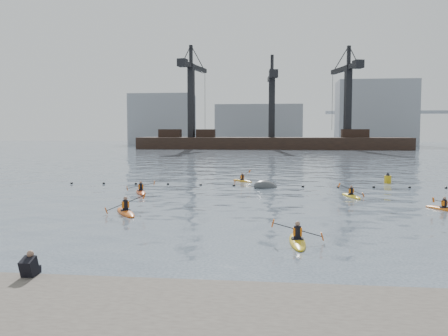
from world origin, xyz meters
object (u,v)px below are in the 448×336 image
Objects in this scene: kayaker_3 at (351,195)px; mooring_buoy at (266,188)px; kayaker_4 at (444,208)px; kayaker_5 at (242,180)px; nav_buoy at (388,179)px; kayaker_2 at (141,192)px; kayaker_1 at (297,240)px; kayaker_0 at (126,211)px.

mooring_buoy is at bearing 126.52° from kayaker_3.
kayaker_5 is at bearing -77.97° from kayaker_4.
nav_buoy is at bearing 48.26° from kayaker_3.
kayaker_3 reaches higher than nav_buoy.
kayaker_1 is at bearing -74.92° from kayaker_2.
kayaker_0 is 1.42× the size of mooring_buoy.
kayaker_3 is at bearing -23.11° from kayaker_2.
kayaker_0 is 1.01× the size of kayaker_1.
mooring_buoy is at bearing -156.14° from nav_buoy.
kayaker_1 is 15.69m from kayaker_3.
kayaker_1 is 26.60m from nav_buoy.
nav_buoy is at bearing 2.78° from kayaker_2.
kayaker_4 is 1.17× the size of mooring_buoy.
kayaker_3 is 7.17m from kayaker_4.
kayaker_3 is (4.51, 15.03, -0.01)m from kayaker_1.
kayaker_0 is 15.78m from mooring_buoy.
kayaker_1 is at bearing -123.03° from kayaker_5.
kayaker_4 is at bearing -37.09° from kayaker_2.
kayaker_1 is at bearing -63.24° from kayaker_0.
kayaker_2 is 16.05m from kayaker_3.
kayaker_4 is (19.06, 3.40, -0.02)m from kayaker_0.
kayaker_3 is at bearing -37.60° from mooring_buoy.
nav_buoy reaches higher than kayaker_2.
mooring_buoy is 12.25m from nav_buoy.
kayaker_3 reaches higher than kayaker_1.
kayaker_5 is at bearing 30.57° from kayaker_2.
nav_buoy reaches higher than kayaker_4.
kayaker_1 is 1.01× the size of kayaker_2.
kayaker_0 reaches higher than kayaker_5.
kayaker_2 is 1.33× the size of kayaker_5.
kayaker_1 is 1.11× the size of kayaker_3.
nav_buoy is (13.59, 0.12, 0.26)m from kayaker_5.
kayaker_2 is 2.87× the size of nav_buoy.
kayaker_2 is at bearing -45.28° from kayaker_4.
kayaker_2 is 1.10× the size of kayaker_3.
kayaker_3 is 1.26× the size of mooring_buoy.
kayaker_5 reaches higher than kayaker_2.
kayaker_0 is at bearing 145.03° from kayaker_1.
kayaker_2 is 22.91m from nav_buoy.
nav_buoy is at bearing 13.87° from kayaker_0.
kayaker_0 is 19.31m from kayaker_5.
kayaker_5 is at bearing -179.51° from nav_buoy.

